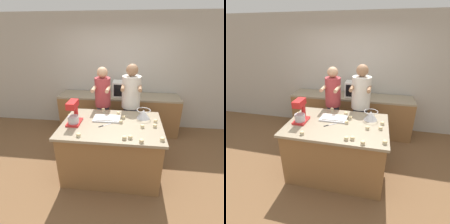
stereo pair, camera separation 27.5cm
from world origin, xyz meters
TOP-DOWN VIEW (x-y plane):
  - ground_plane at (0.00, 0.00)m, footprint 16.00×16.00m
  - back_wall at (0.00, 1.80)m, footprint 10.00×0.06m
  - island_counter at (0.00, 0.00)m, footprint 1.59×1.09m
  - back_counter at (0.00, 1.45)m, footprint 2.80×0.60m
  - person_left at (-0.26, 0.75)m, footprint 0.32×0.49m
  - person_right at (0.29, 0.75)m, footprint 0.37×0.52m
  - stand_mixer at (-0.59, -0.05)m, footprint 0.20×0.30m
  - mixing_bowl at (0.51, 0.27)m, footprint 0.23×0.23m
  - baking_tray at (-0.10, 0.15)m, footprint 0.44×0.26m
  - microwave_oven at (0.11, 1.45)m, footprint 0.49×0.34m
  - knife at (-0.11, -0.08)m, footprint 0.18×0.15m
  - cupcake_0 at (0.30, -0.41)m, footprint 0.06×0.06m
  - cupcake_1 at (0.70, 0.12)m, footprint 0.06×0.06m
  - cupcake_2 at (-0.21, 0.49)m, footprint 0.06×0.06m
  - cupcake_3 at (0.73, -0.41)m, footprint 0.06×0.06m
  - cupcake_4 at (0.08, 0.36)m, footprint 0.06×0.06m
  - cupcake_5 at (0.22, -0.43)m, footprint 0.06×0.06m
  - cupcake_6 at (0.45, -0.48)m, footprint 0.06×0.06m
  - cupcake_7 at (-0.41, -0.43)m, footprint 0.06×0.06m
  - cupcake_8 at (0.48, -0.08)m, footprint 0.06×0.06m
  - cupcake_9 at (0.18, 0.21)m, footprint 0.06×0.06m
  - cupcake_10 at (-0.74, 0.16)m, footprint 0.06×0.06m
  - cupcake_11 at (0.67, -0.04)m, footprint 0.06×0.06m
  - cupcake_12 at (0.14, 0.04)m, footprint 0.06×0.06m

SIDE VIEW (x-z plane):
  - ground_plane at x=0.00m, z-range 0.00..0.00m
  - back_counter at x=0.00m, z-range 0.00..0.92m
  - island_counter at x=0.00m, z-range 0.00..0.94m
  - person_left at x=-0.26m, z-range 0.06..1.75m
  - person_right at x=0.29m, z-range 0.05..1.80m
  - knife at x=-0.11m, z-range 0.93..0.94m
  - baking_tray at x=-0.10m, z-range 0.93..0.97m
  - cupcake_0 at x=0.30m, z-range 0.93..0.99m
  - cupcake_1 at x=0.70m, z-range 0.93..0.99m
  - cupcake_2 at x=-0.21m, z-range 0.93..0.99m
  - cupcake_3 at x=0.73m, z-range 0.93..0.99m
  - cupcake_4 at x=0.08m, z-range 0.93..0.99m
  - cupcake_5 at x=0.22m, z-range 0.93..0.99m
  - cupcake_6 at x=0.45m, z-range 0.93..0.99m
  - cupcake_7 at x=-0.41m, z-range 0.93..0.99m
  - cupcake_8 at x=0.48m, z-range 0.93..0.99m
  - cupcake_9 at x=0.18m, z-range 0.93..0.99m
  - cupcake_10 at x=-0.74m, z-range 0.93..0.99m
  - cupcake_11 at x=0.67m, z-range 0.93..0.99m
  - cupcake_12 at x=0.14m, z-range 0.93..0.99m
  - mixing_bowl at x=0.51m, z-range 0.94..1.09m
  - microwave_oven at x=0.11m, z-range 0.92..1.26m
  - stand_mixer at x=-0.59m, z-range 0.91..1.29m
  - back_wall at x=0.00m, z-range 0.00..2.70m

